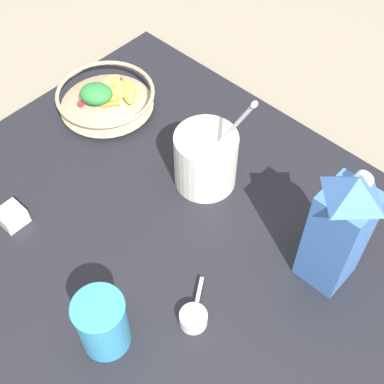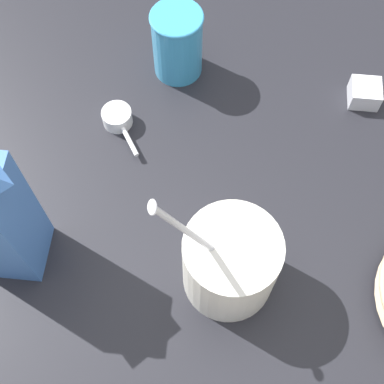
% 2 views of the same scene
% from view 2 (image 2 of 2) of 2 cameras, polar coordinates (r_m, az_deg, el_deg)
% --- Properties ---
extents(ground_plane, '(6.00, 6.00, 0.00)m').
position_cam_2_polar(ground_plane, '(0.96, 1.31, 4.85)').
color(ground_plane, gray).
extents(countertop, '(1.08, 1.08, 0.04)m').
position_cam_2_polar(countertop, '(0.94, 1.34, 5.57)').
color(countertop, black).
rests_on(countertop, ground_plane).
extents(yogurt_tub, '(0.17, 0.13, 0.27)m').
position_cam_2_polar(yogurt_tub, '(0.74, 4.11, -7.41)').
color(yogurt_tub, silver).
rests_on(yogurt_tub, countertop).
extents(drinking_cup, '(0.09, 0.09, 0.13)m').
position_cam_2_polar(drinking_cup, '(0.95, -1.57, 15.66)').
color(drinking_cup, '#3893C6').
rests_on(drinking_cup, countertop).
extents(spice_jar, '(0.05, 0.05, 0.04)m').
position_cam_2_polar(spice_jar, '(0.99, 17.91, 9.95)').
color(spice_jar, silver).
rests_on(spice_jar, countertop).
extents(measuring_scoop, '(0.07, 0.10, 0.03)m').
position_cam_2_polar(measuring_scoop, '(0.93, -7.92, 7.79)').
color(measuring_scoop, white).
rests_on(measuring_scoop, countertop).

